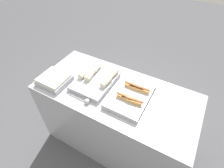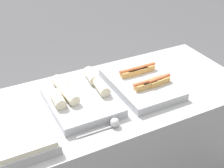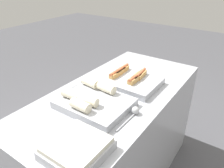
{
  "view_description": "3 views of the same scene",
  "coord_description": "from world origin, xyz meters",
  "px_view_note": "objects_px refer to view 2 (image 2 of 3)",
  "views": [
    {
      "loc": [
        0.54,
        -1.04,
        2.13
      ],
      "look_at": [
        -0.04,
        0.0,
        0.99
      ],
      "focal_mm": 28.0,
      "sensor_mm": 36.0,
      "label": 1
    },
    {
      "loc": [
        -0.73,
        -1.35,
        1.94
      ],
      "look_at": [
        -0.04,
        0.0,
        0.99
      ],
      "focal_mm": 50.0,
      "sensor_mm": 36.0,
      "label": 2
    },
    {
      "loc": [
        -1.14,
        -0.77,
        1.71
      ],
      "look_at": [
        -0.04,
        0.0,
        0.99
      ],
      "focal_mm": 35.0,
      "sensor_mm": 36.0,
      "label": 3
    }
  ],
  "objects_px": {
    "tray_hotdogs": "(141,82)",
    "serving_spoon_near": "(112,124)",
    "serving_spoon_far": "(76,77)",
    "tray_side_front": "(23,141)",
    "tray_wraps": "(80,98)"
  },
  "relations": [
    {
      "from": "tray_hotdogs",
      "to": "tray_side_front",
      "type": "distance_m",
      "value": 0.79
    },
    {
      "from": "serving_spoon_near",
      "to": "serving_spoon_far",
      "type": "distance_m",
      "value": 0.51
    },
    {
      "from": "tray_hotdogs",
      "to": "serving_spoon_far",
      "type": "xyz_separation_m",
      "value": [
        -0.33,
        0.26,
        -0.01
      ]
    },
    {
      "from": "tray_hotdogs",
      "to": "serving_spoon_far",
      "type": "relative_size",
      "value": 1.95
    },
    {
      "from": "tray_hotdogs",
      "to": "serving_spoon_near",
      "type": "distance_m",
      "value": 0.42
    },
    {
      "from": "tray_hotdogs",
      "to": "tray_wraps",
      "type": "bearing_deg",
      "value": 178.24
    },
    {
      "from": "tray_wraps",
      "to": "tray_side_front",
      "type": "distance_m",
      "value": 0.42
    },
    {
      "from": "tray_hotdogs",
      "to": "tray_side_front",
      "type": "height_order",
      "value": "tray_hotdogs"
    },
    {
      "from": "serving_spoon_far",
      "to": "tray_side_front",
      "type": "bearing_deg",
      "value": -134.63
    },
    {
      "from": "tray_wraps",
      "to": "tray_side_front",
      "type": "relative_size",
      "value": 1.55
    },
    {
      "from": "tray_side_front",
      "to": "serving_spoon_far",
      "type": "relative_size",
      "value": 1.13
    },
    {
      "from": "tray_hotdogs",
      "to": "serving_spoon_near",
      "type": "xyz_separation_m",
      "value": [
        -0.33,
        -0.26,
        -0.01
      ]
    },
    {
      "from": "tray_side_front",
      "to": "serving_spoon_near",
      "type": "bearing_deg",
      "value": -8.58
    },
    {
      "from": "tray_hotdogs",
      "to": "tray_side_front",
      "type": "xyz_separation_m",
      "value": [
        -0.77,
        -0.19,
        0.0
      ]
    },
    {
      "from": "tray_hotdogs",
      "to": "tray_wraps",
      "type": "relative_size",
      "value": 1.11
    }
  ]
}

